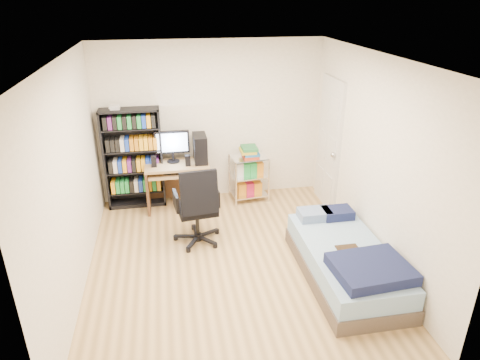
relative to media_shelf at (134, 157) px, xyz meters
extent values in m
cube|color=tan|center=(1.22, -1.84, -0.82)|extent=(3.50, 4.00, 0.04)
cube|color=silver|center=(1.22, -1.84, 1.72)|extent=(3.50, 4.00, 0.04)
cube|color=white|center=(1.22, 0.18, 0.45)|extent=(3.50, 0.04, 2.50)
cube|color=white|center=(1.22, -3.86, 0.45)|extent=(3.50, 0.04, 2.50)
cube|color=white|center=(-0.55, -1.84, 0.45)|extent=(0.04, 4.00, 2.50)
cube|color=white|center=(2.99, -1.84, 0.45)|extent=(0.04, 4.00, 2.50)
cube|color=black|center=(0.00, 0.00, -0.02)|extent=(0.87, 0.29, 1.56)
cube|color=black|center=(0.00, 0.00, -0.56)|extent=(0.82, 0.27, 0.02)
cube|color=#AE173B|center=(0.00, -0.01, -0.44)|extent=(0.76, 0.23, 0.18)
cube|color=black|center=(0.00, 0.00, -0.22)|extent=(0.82, 0.27, 0.02)
cube|color=#1B3EBD|center=(0.00, -0.01, -0.10)|extent=(0.76, 0.23, 0.18)
cube|color=black|center=(0.00, 0.00, 0.12)|extent=(0.82, 0.27, 0.02)
cube|color=orange|center=(0.00, -0.01, 0.24)|extent=(0.76, 0.23, 0.18)
cube|color=black|center=(0.00, 0.00, 0.46)|extent=(0.82, 0.27, 0.02)
cube|color=green|center=(0.00, -0.01, 0.58)|extent=(0.76, 0.23, 0.18)
cube|color=silver|center=(-0.19, 0.00, 0.79)|extent=(0.14, 0.12, 0.06)
cube|color=tan|center=(0.64, -0.19, -0.10)|extent=(0.96, 0.53, 0.04)
cube|color=#34251C|center=(0.18, -0.19, -0.46)|extent=(0.04, 0.53, 0.68)
cube|color=#34251C|center=(1.11, -0.19, -0.46)|extent=(0.04, 0.53, 0.68)
cube|color=#34251C|center=(0.64, 0.05, -0.44)|extent=(0.92, 0.03, 0.63)
cube|color=tan|center=(0.64, -0.27, -0.19)|extent=(0.87, 0.43, 0.02)
cube|color=black|center=(0.64, -0.29, -0.17)|extent=(0.42, 0.14, 0.02)
cube|color=black|center=(0.60, -0.09, 0.24)|extent=(0.52, 0.05, 0.35)
cube|color=silver|center=(0.60, -0.11, 0.24)|extent=(0.46, 0.01, 0.29)
cube|color=black|center=(1.01, -0.14, 0.14)|extent=(0.19, 0.40, 0.42)
cube|color=black|center=(0.31, -0.24, 0.01)|extent=(0.08, 0.08, 0.16)
cube|color=black|center=(0.81, -0.29, 0.01)|extent=(0.08, 0.08, 0.16)
cylinder|color=black|center=(0.85, -1.25, -0.52)|extent=(0.05, 0.05, 0.39)
cube|color=black|center=(0.85, -1.25, -0.31)|extent=(0.55, 0.55, 0.08)
cube|color=black|center=(0.87, -1.47, 0.02)|extent=(0.49, 0.20, 0.57)
cube|color=black|center=(0.58, -1.28, -0.16)|extent=(0.08, 0.31, 0.23)
cube|color=black|center=(1.11, -1.22, -0.16)|extent=(0.08, 0.31, 0.23)
cylinder|color=white|center=(1.53, -0.36, -0.43)|extent=(0.03, 0.03, 0.75)
cylinder|color=white|center=(2.07, -0.30, -0.43)|extent=(0.03, 0.03, 0.75)
cylinder|color=white|center=(1.48, 0.02, -0.43)|extent=(0.03, 0.03, 0.75)
cylinder|color=white|center=(2.02, 0.08, -0.43)|extent=(0.03, 0.03, 0.75)
cube|color=white|center=(1.77, -0.14, -0.69)|extent=(0.59, 0.45, 0.02)
cube|color=white|center=(1.77, -0.14, -0.37)|extent=(0.59, 0.45, 0.02)
cube|color=white|center=(1.77, -0.14, -0.06)|extent=(0.59, 0.45, 0.02)
cube|color=#9A2E16|center=(1.77, -0.14, 0.03)|extent=(0.27, 0.32, 0.17)
cube|color=brown|center=(2.49, -2.38, -0.71)|extent=(0.92, 1.85, 0.18)
cube|color=#85A4C7|center=(2.49, -2.38, -0.50)|extent=(0.89, 1.81, 0.22)
cube|color=#13193D|center=(2.53, -2.89, -0.34)|extent=(0.83, 0.70, 0.13)
cube|color=#88A3C1|center=(2.35, -1.64, -0.33)|extent=(0.42, 0.28, 0.12)
cube|color=#13193D|center=(2.65, -1.66, -0.33)|extent=(0.39, 0.28, 0.12)
cube|color=#402A14|center=(2.49, -2.43, -0.39)|extent=(0.26, 0.20, 0.01)
cube|color=silver|center=(2.94, -0.49, 0.20)|extent=(0.05, 0.80, 2.00)
sphere|color=silver|center=(2.89, -0.81, 0.15)|extent=(0.08, 0.08, 0.08)
camera|label=1|loc=(0.53, -6.30, 2.33)|focal=32.00mm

